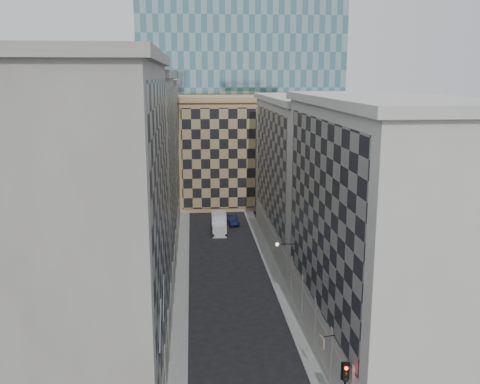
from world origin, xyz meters
TOP-DOWN VIEW (x-y plane):
  - sidewalk_west at (-5.25, 30.00)m, footprint 1.50×100.00m
  - sidewalk_east at (5.25, 30.00)m, footprint 1.50×100.00m
  - bldg_left_a at (-10.88, 11.00)m, footprint 10.80×22.80m
  - bldg_left_b at (-10.88, 33.00)m, footprint 10.80×22.80m
  - bldg_left_c at (-10.88, 55.00)m, footprint 10.80×22.80m
  - bldg_right_a at (10.88, 15.00)m, footprint 10.80×26.80m
  - bldg_right_b at (10.89, 42.00)m, footprint 10.80×28.80m
  - tan_block at (2.00, 67.90)m, footprint 16.80×14.80m
  - church_tower at (0.00, 82.00)m, footprint 7.20×7.20m
  - flagpoles_left at (-5.90, 6.00)m, footprint 0.10×6.33m
  - bracket_lamp at (4.38, 24.00)m, footprint 1.98×0.36m
  - traffic_light at (5.51, 4.65)m, footprint 0.56×0.49m
  - box_truck at (-0.19, 49.23)m, footprint 2.16×5.13m
  - dark_car at (2.06, 53.49)m, footprint 1.91×4.38m
  - shop_sign at (5.07, 8.94)m, footprint 1.11×0.76m

SIDE VIEW (x-z plane):
  - sidewalk_west at x=-5.25m, z-range 0.00..0.15m
  - sidewalk_east at x=5.25m, z-range 0.00..0.15m
  - dark_car at x=2.06m, z-range 0.00..1.40m
  - box_truck at x=-0.19m, z-range -0.18..2.61m
  - traffic_light at x=5.51m, z-range 1.11..5.56m
  - shop_sign at x=5.07m, z-range 3.41..4.26m
  - bracket_lamp at x=4.38m, z-range 6.02..6.38m
  - flagpoles_left at x=-5.90m, z-range 6.83..9.17m
  - tan_block at x=2.00m, z-range 0.04..18.84m
  - bldg_right_b at x=10.89m, z-range 0.00..19.70m
  - bldg_right_a at x=10.88m, z-range -0.03..20.67m
  - bldg_left_c at x=-10.88m, z-range -0.02..21.68m
  - bldg_left_b at x=-10.88m, z-range -0.03..22.67m
  - bldg_left_a at x=-10.88m, z-range -0.03..23.67m
  - church_tower at x=0.00m, z-range 1.20..52.70m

